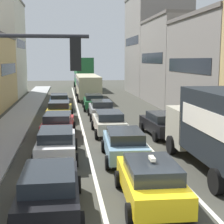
# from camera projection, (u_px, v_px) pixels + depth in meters

# --- Properties ---
(sidewalk_left) EXTENTS (2.60, 64.00, 0.14)m
(sidewalk_left) POSITION_uv_depth(u_px,v_px,m) (19.00, 117.00, 28.04)
(sidewalk_left) COLOR #969696
(sidewalk_left) RESTS_ON ground
(lane_stripe_left) EXTENTS (0.16, 60.00, 0.01)m
(lane_stripe_left) POSITION_uv_depth(u_px,v_px,m) (79.00, 117.00, 28.73)
(lane_stripe_left) COLOR silver
(lane_stripe_left) RESTS_ON ground
(lane_stripe_right) EXTENTS (0.16, 60.00, 0.01)m
(lane_stripe_right) POSITION_uv_depth(u_px,v_px,m) (119.00, 116.00, 29.19)
(lane_stripe_right) COLOR silver
(lane_stripe_right) RESTS_ON ground
(building_row_right) EXTENTS (7.20, 43.90, 13.83)m
(building_row_right) POSITION_uv_depth(u_px,v_px,m) (203.00, 48.00, 31.39)
(building_row_right) COLOR gray
(building_row_right) RESTS_ON ground
(traffic_light_pole) EXTENTS (3.58, 0.38, 5.50)m
(traffic_light_pole) POSITION_uv_depth(u_px,v_px,m) (1.00, 99.00, 8.56)
(traffic_light_pole) COLOR #2D2D33
(traffic_light_pole) RESTS_ON ground
(removalist_box_truck) EXTENTS (2.71, 7.71, 3.58)m
(removalist_box_truck) POSITION_uv_depth(u_px,v_px,m) (221.00, 127.00, 14.35)
(removalist_box_truck) COLOR #B7B29E
(removalist_box_truck) RESTS_ON ground
(taxi_centre_lane_front) EXTENTS (2.19, 4.37, 1.66)m
(taxi_centre_lane_front) POSITION_uv_depth(u_px,v_px,m) (151.00, 180.00, 11.36)
(taxi_centre_lane_front) COLOR yellow
(taxi_centre_lane_front) RESTS_ON ground
(sedan_left_lane_front) EXTENTS (2.09, 4.32, 1.49)m
(sedan_left_lane_front) POSITION_uv_depth(u_px,v_px,m) (49.00, 189.00, 10.59)
(sedan_left_lane_front) COLOR black
(sedan_left_lane_front) RESTS_ON ground
(sedan_centre_lane_second) EXTENTS (2.23, 4.38, 1.49)m
(sedan_centre_lane_second) POSITION_uv_depth(u_px,v_px,m) (124.00, 144.00, 16.27)
(sedan_centre_lane_second) COLOR #759EB7
(sedan_centre_lane_second) RESTS_ON ground
(wagon_left_lane_second) EXTENTS (2.14, 4.34, 1.49)m
(wagon_left_lane_second) POSITION_uv_depth(u_px,v_px,m) (56.00, 143.00, 16.46)
(wagon_left_lane_second) COLOR silver
(wagon_left_lane_second) RESTS_ON ground
(hatchback_centre_lane_third) EXTENTS (2.07, 4.31, 1.49)m
(hatchback_centre_lane_third) POSITION_uv_depth(u_px,v_px,m) (109.00, 122.00, 21.98)
(hatchback_centre_lane_third) COLOR beige
(hatchback_centre_lane_third) RESTS_ON ground
(sedan_left_lane_third) EXTENTS (2.29, 4.41, 1.49)m
(sedan_left_lane_third) POSITION_uv_depth(u_px,v_px,m) (58.00, 124.00, 21.33)
(sedan_left_lane_third) COLOR #A51E1E
(sedan_left_lane_third) RESTS_ON ground
(coupe_centre_lane_fourth) EXTENTS (2.10, 4.32, 1.49)m
(coupe_centre_lane_fourth) POSITION_uv_depth(u_px,v_px,m) (101.00, 109.00, 27.84)
(coupe_centre_lane_fourth) COLOR gray
(coupe_centre_lane_fourth) RESTS_ON ground
(sedan_left_lane_fourth) EXTENTS (2.23, 4.38, 1.49)m
(sedan_left_lane_fourth) POSITION_uv_depth(u_px,v_px,m) (60.00, 110.00, 27.26)
(sedan_left_lane_fourth) COLOR #B29319
(sedan_left_lane_fourth) RESTS_ON ground
(sedan_centre_lane_fifth) EXTENTS (2.11, 4.33, 1.49)m
(sedan_centre_lane_fifth) POSITION_uv_depth(u_px,v_px,m) (94.00, 101.00, 32.73)
(sedan_centre_lane_fifth) COLOR #19592D
(sedan_centre_lane_fifth) RESTS_ON ground
(sedan_left_lane_fifth) EXTENTS (2.13, 4.33, 1.49)m
(sedan_left_lane_fifth) POSITION_uv_depth(u_px,v_px,m) (59.00, 101.00, 32.92)
(sedan_left_lane_fifth) COLOR #194C8C
(sedan_left_lane_fifth) RESTS_ON ground
(sedan_right_lane_behind_truck) EXTENTS (2.26, 4.40, 1.49)m
(sedan_right_lane_behind_truck) POSITION_uv_depth(u_px,v_px,m) (162.00, 124.00, 21.40)
(sedan_right_lane_behind_truck) COLOR black
(sedan_right_lane_behind_truck) RESTS_ON ground
(bus_mid_queue_primary) EXTENTS (2.80, 10.50, 2.90)m
(bus_mid_queue_primary) POSITION_uv_depth(u_px,v_px,m) (88.00, 85.00, 41.24)
(bus_mid_queue_primary) COLOR #BFB793
(bus_mid_queue_primary) RESTS_ON ground
(bus_far_queue_secondary) EXTENTS (2.93, 10.54, 5.06)m
(bus_far_queue_secondary) POSITION_uv_depth(u_px,v_px,m) (83.00, 72.00, 55.31)
(bus_far_queue_secondary) COLOR #1E6033
(bus_far_queue_secondary) RESTS_ON ground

